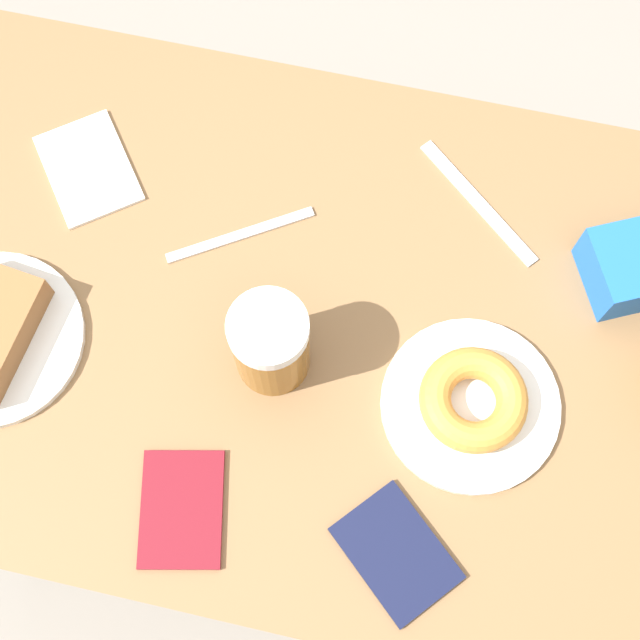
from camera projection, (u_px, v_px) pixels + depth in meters
name	position (u px, v px, depth m)	size (l,w,h in m)	color
ground_plane	(320.00, 449.00, 1.74)	(8.00, 8.00, 0.00)	gray
table	(320.00, 344.00, 1.10)	(0.68, 1.06, 0.76)	olive
plate_with_donut	(472.00, 402.00, 0.98)	(0.20, 0.20, 0.05)	white
beer_mug_center	(271.00, 344.00, 0.95)	(0.09, 0.09, 0.13)	#8C5619
napkin_folded	(88.00, 168.00, 1.09)	(0.17, 0.16, 0.00)	white
fork	(240.00, 235.00, 1.06)	(0.11, 0.16, 0.00)	silver
knife	(478.00, 202.00, 1.08)	(0.14, 0.16, 0.00)	silver
passport_near_edge	(182.00, 509.00, 0.96)	(0.14, 0.11, 0.01)	maroon
passport_far_edge	(396.00, 553.00, 0.94)	(0.15, 0.15, 0.01)	#141938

